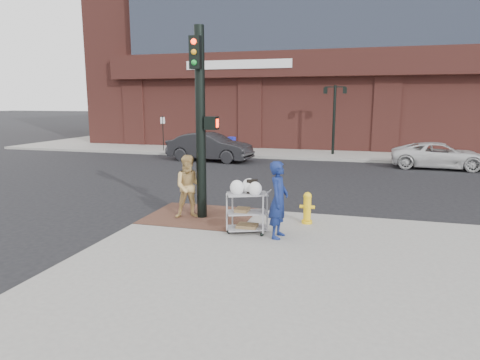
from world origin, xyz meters
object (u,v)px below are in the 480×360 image
(woman_blue, at_px, (279,200))
(minivan_white, at_px, (440,156))
(traffic_signal_pole, at_px, (201,118))
(sedan_dark, at_px, (210,147))
(fire_hydrant, at_px, (307,207))
(pedestrian_tan, at_px, (190,187))
(lamp_post, at_px, (334,112))
(utility_cart, at_px, (247,209))

(woman_blue, distance_m, minivan_white, 14.34)
(minivan_white, bearing_deg, traffic_signal_pole, 150.54)
(woman_blue, bearing_deg, minivan_white, -17.43)
(sedan_dark, xyz_separation_m, fire_hydrant, (6.73, -11.34, -0.21))
(pedestrian_tan, bearing_deg, minivan_white, 31.30)
(traffic_signal_pole, height_order, pedestrian_tan, traffic_signal_pole)
(woman_blue, distance_m, fire_hydrant, 1.50)
(traffic_signal_pole, distance_m, woman_blue, 3.12)
(lamp_post, distance_m, woman_blue, 16.43)
(minivan_white, bearing_deg, lamp_post, 63.07)
(traffic_signal_pole, xyz_separation_m, fire_hydrant, (2.80, 0.21, -2.26))
(pedestrian_tan, height_order, sedan_dark, pedestrian_tan)
(lamp_post, xyz_separation_m, utility_cart, (-0.96, -16.20, -1.88))
(traffic_signal_pole, bearing_deg, pedestrian_tan, -163.24)
(lamp_post, xyz_separation_m, traffic_signal_pole, (-2.48, -15.23, 0.21))
(lamp_post, distance_m, minivan_white, 6.50)
(lamp_post, bearing_deg, traffic_signal_pole, -99.24)
(minivan_white, bearing_deg, fire_hydrant, 160.52)
(sedan_dark, bearing_deg, minivan_white, -81.53)
(traffic_signal_pole, distance_m, sedan_dark, 12.38)
(fire_hydrant, bearing_deg, utility_cart, -137.30)
(lamp_post, relative_size, pedestrian_tan, 2.34)
(pedestrian_tan, relative_size, sedan_dark, 0.36)
(sedan_dark, distance_m, utility_cart, 13.66)
(traffic_signal_pole, bearing_deg, fire_hydrant, 4.33)
(traffic_signal_pole, distance_m, utility_cart, 2.76)
(lamp_post, relative_size, utility_cart, 3.07)
(sedan_dark, bearing_deg, lamp_post, -54.39)
(traffic_signal_pole, relative_size, minivan_white, 1.10)
(fire_hydrant, bearing_deg, traffic_signal_pole, -175.67)
(sedan_dark, height_order, utility_cart, sedan_dark)
(sedan_dark, bearing_deg, utility_cart, -150.68)
(traffic_signal_pole, height_order, fire_hydrant, traffic_signal_pole)
(traffic_signal_pole, bearing_deg, lamp_post, 80.76)
(pedestrian_tan, height_order, minivan_white, pedestrian_tan)
(woman_blue, relative_size, pedestrian_tan, 1.05)
(minivan_white, bearing_deg, utility_cart, 157.67)
(pedestrian_tan, xyz_separation_m, sedan_dark, (-3.62, 11.65, -0.23))
(pedestrian_tan, bearing_deg, fire_hydrant, -19.36)
(traffic_signal_pole, xyz_separation_m, sedan_dark, (-3.94, 11.56, -2.05))
(utility_cart, bearing_deg, sedan_dark, 113.50)
(lamp_post, relative_size, minivan_white, 0.88)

